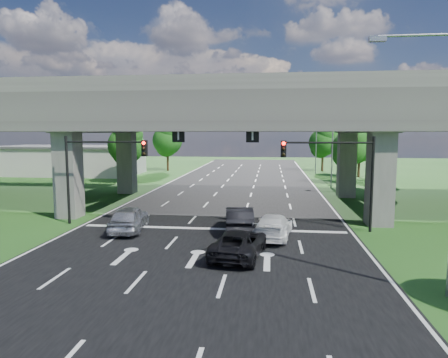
% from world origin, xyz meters
% --- Properties ---
extents(ground, '(160.00, 160.00, 0.00)m').
position_xyz_m(ground, '(0.00, 0.00, 0.00)').
color(ground, '#204F19').
rests_on(ground, ground).
extents(road, '(18.00, 120.00, 0.03)m').
position_xyz_m(road, '(0.00, 10.00, 0.01)').
color(road, black).
rests_on(road, ground).
extents(overpass, '(80.00, 15.00, 10.00)m').
position_xyz_m(overpass, '(0.00, 12.00, 7.92)').
color(overpass, '#383633').
rests_on(overpass, ground).
extents(warehouse, '(20.00, 10.00, 4.00)m').
position_xyz_m(warehouse, '(-26.00, 35.00, 2.00)').
color(warehouse, '#9E9E99').
rests_on(warehouse, ground).
extents(signal_right, '(5.76, 0.54, 6.00)m').
position_xyz_m(signal_right, '(7.82, 3.94, 4.19)').
color(signal_right, black).
rests_on(signal_right, ground).
extents(signal_left, '(5.76, 0.54, 6.00)m').
position_xyz_m(signal_left, '(-7.82, 3.94, 4.19)').
color(signal_left, black).
rests_on(signal_left, ground).
extents(streetlight_near, '(3.38, 0.25, 10.00)m').
position_xyz_m(streetlight_near, '(10.10, -6.00, 5.85)').
color(streetlight_near, gray).
rests_on(streetlight_near, ground).
extents(streetlight_far, '(3.38, 0.25, 10.00)m').
position_xyz_m(streetlight_far, '(10.10, 24.00, 5.85)').
color(streetlight_far, gray).
rests_on(streetlight_far, ground).
extents(streetlight_beyond, '(3.38, 0.25, 10.00)m').
position_xyz_m(streetlight_beyond, '(10.10, 40.00, 5.85)').
color(streetlight_beyond, gray).
rests_on(streetlight_beyond, ground).
extents(tree_left_near, '(4.50, 4.50, 7.80)m').
position_xyz_m(tree_left_near, '(-13.95, 26.00, 4.82)').
color(tree_left_near, black).
rests_on(tree_left_near, ground).
extents(tree_left_mid, '(3.91, 3.90, 6.76)m').
position_xyz_m(tree_left_mid, '(-16.95, 34.00, 4.17)').
color(tree_left_mid, black).
rests_on(tree_left_mid, ground).
extents(tree_left_far, '(4.80, 4.80, 8.32)m').
position_xyz_m(tree_left_far, '(-12.95, 42.00, 5.14)').
color(tree_left_far, black).
rests_on(tree_left_far, ground).
extents(tree_right_near, '(4.20, 4.20, 7.28)m').
position_xyz_m(tree_right_near, '(13.05, 28.00, 4.50)').
color(tree_right_near, black).
rests_on(tree_right_near, ground).
extents(tree_right_mid, '(3.91, 3.90, 6.76)m').
position_xyz_m(tree_right_mid, '(16.05, 36.00, 4.17)').
color(tree_right_mid, black).
rests_on(tree_right_mid, ground).
extents(tree_right_far, '(4.50, 4.50, 7.80)m').
position_xyz_m(tree_right_far, '(12.05, 44.00, 4.82)').
color(tree_right_far, black).
rests_on(tree_right_far, ground).
extents(car_silver, '(2.48, 4.93, 1.61)m').
position_xyz_m(car_silver, '(-5.13, 2.35, 0.84)').
color(car_silver, '#B4B5BC').
rests_on(car_silver, road).
extents(car_dark, '(2.19, 4.91, 1.57)m').
position_xyz_m(car_dark, '(1.80, 3.00, 0.81)').
color(car_dark, black).
rests_on(car_dark, road).
extents(car_white, '(2.58, 5.03, 1.40)m').
position_xyz_m(car_white, '(3.92, 1.77, 0.73)').
color(car_white, silver).
rests_on(car_white, road).
extents(car_trailing, '(2.90, 5.15, 1.36)m').
position_xyz_m(car_trailing, '(2.18, -2.06, 0.71)').
color(car_trailing, black).
rests_on(car_trailing, road).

